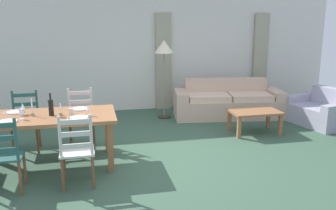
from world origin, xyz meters
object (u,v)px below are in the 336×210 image
Objects in this scene: dining_chair_far_right at (81,118)px; wine_glass_near_left at (21,111)px; wine_glass_near_right at (88,108)px; coffee_cup_primary at (71,111)px; dining_table at (47,121)px; dining_chair_near_left at (4,156)px; dining_chair_near_right at (77,151)px; couch at (227,103)px; coffee_table at (255,114)px; standing_lamp at (164,51)px; armchair_upholstered at (320,112)px; wine_bottle at (51,107)px; dining_chair_far_left at (26,121)px; coffee_cup_secondary at (21,112)px; wine_glass_far_left at (23,106)px.

wine_glass_near_left is (-0.75, -0.88, 0.38)m from dining_chair_far_right.
wine_glass_near_right is 0.27m from coffee_cup_primary.
dining_table is 0.88m from dining_chair_near_left.
couch is at bearing 42.45° from dining_chair_near_right.
coffee_cup_primary is 0.10× the size of coffee_table.
standing_lamp is (2.55, 2.97, 0.93)m from dining_chair_near_left.
armchair_upholstered is at bearing 12.83° from wine_glass_near_left.
wine_glass_near_left is 0.88m from wine_glass_near_right.
armchair_upholstered reaches higher than coffee_table.
wine_bottle is 5.18m from armchair_upholstered.
dining_chair_far_right is (0.02, 1.51, 0.00)m from dining_chair_near_right.
wine_glass_near_left is 4.41m from couch.
wine_bottle is 3.61m from coffee_table.
dining_chair_near_left is 1.00× the size of dining_chair_near_right.
dining_chair_near_left is 5.96× the size of wine_glass_near_left.
dining_chair_near_right and dining_chair_far_left have the same top height.
coffee_table is at bearing 14.75° from coffee_cup_primary.
wine_glass_near_left and wine_glass_near_right have the same top height.
couch reaches higher than dining_table.
dining_chair_near_left is at bearing -120.20° from dining_chair_far_right.
standing_lamp reaches higher than wine_bottle.
standing_lamp is (-1.42, 1.40, 1.06)m from coffee_table.
dining_chair_far_right is 10.67× the size of coffee_cup_secondary.
wine_bottle is at bearing 18.52° from wine_glass_near_left.
wine_glass_far_left is 1.79× the size of coffee_cup_primary.
wine_glass_near_left is 1.79× the size of coffee_cup_primary.
dining_table is 0.37m from coffee_cup_primary.
dining_table is at bearing 166.94° from wine_glass_near_right.
dining_chair_near_right is at bearing -153.01° from coffee_table.
wine_bottle reaches higher than coffee_cup_secondary.
couch is at bearing 26.42° from wine_glass_far_left.
dining_chair_far_left is 3.04× the size of wine_bottle.
wine_bottle is 0.43m from wine_glass_far_left.
dining_chair_near_left is 1.07× the size of coffee_table.
standing_lamp is (2.13, 2.22, 0.75)m from dining_table.
dining_chair_far_left is 10.67× the size of coffee_cup_secondary.
dining_chair_far_right is 2.43m from standing_lamp.
coffee_cup_secondary is (-0.04, 0.22, -0.07)m from wine_glass_near_left.
wine_glass_near_right is 0.12× the size of armchair_upholstered.
dining_chair_far_left is at bearing 118.75° from dining_chair_near_right.
coffee_cup_primary and coffee_cup_secondary have the same top height.
wine_glass_near_left is at bearing 139.01° from dining_chair_near_right.
dining_table is 0.88m from dining_chair_far_left.
wine_glass_near_right is (0.88, 0.01, 0.00)m from wine_glass_near_left.
dining_chair_far_left is 0.75m from coffee_cup_secondary.
coffee_cup_primary is 0.05× the size of standing_lamp.
standing_lamp is at bearing 135.31° from coffee_table.
dining_chair_near_right is at bearing -119.73° from standing_lamp.
wine_glass_near_left is at bearing -150.10° from couch.
dining_chair_far_left is 0.99m from wine_bottle.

